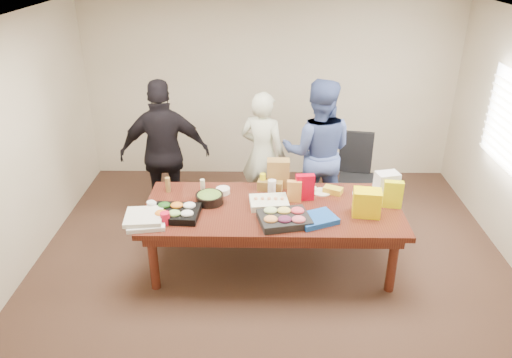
{
  "coord_description": "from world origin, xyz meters",
  "views": [
    {
      "loc": [
        -0.1,
        -4.7,
        3.39
      ],
      "look_at": [
        -0.18,
        0.1,
        1.04
      ],
      "focal_mm": 34.61,
      "sensor_mm": 36.0,
      "label": 1
    }
  ],
  "objects_px": {
    "conference_table": "(272,236)",
    "person_right": "(318,152)",
    "sheet_cake": "(269,202)",
    "salad_bowl": "(210,198)",
    "person_center": "(263,155)",
    "office_chair": "(356,178)"
  },
  "relations": [
    {
      "from": "conference_table",
      "to": "person_right",
      "type": "distance_m",
      "value": 1.35
    },
    {
      "from": "office_chair",
      "to": "salad_bowl",
      "type": "distance_m",
      "value": 2.17
    },
    {
      "from": "conference_table",
      "to": "salad_bowl",
      "type": "xyz_separation_m",
      "value": [
        -0.7,
        0.09,
        0.43
      ]
    },
    {
      "from": "person_center",
      "to": "person_right",
      "type": "distance_m",
      "value": 0.72
    },
    {
      "from": "conference_table",
      "to": "office_chair",
      "type": "xyz_separation_m",
      "value": [
        1.14,
        1.21,
        0.15
      ]
    },
    {
      "from": "conference_table",
      "to": "salad_bowl",
      "type": "relative_size",
      "value": 9.04
    },
    {
      "from": "person_center",
      "to": "sheet_cake",
      "type": "distance_m",
      "value": 1.18
    },
    {
      "from": "person_center",
      "to": "salad_bowl",
      "type": "xyz_separation_m",
      "value": [
        -0.59,
        -1.12,
        -0.05
      ]
    },
    {
      "from": "office_chair",
      "to": "person_right",
      "type": "height_order",
      "value": "person_right"
    },
    {
      "from": "person_center",
      "to": "salad_bowl",
      "type": "relative_size",
      "value": 5.48
    },
    {
      "from": "person_center",
      "to": "office_chair",
      "type": "bearing_deg",
      "value": -155.82
    },
    {
      "from": "conference_table",
      "to": "salad_bowl",
      "type": "height_order",
      "value": "salad_bowl"
    },
    {
      "from": "conference_table",
      "to": "office_chair",
      "type": "distance_m",
      "value": 1.67
    },
    {
      "from": "conference_table",
      "to": "person_right",
      "type": "xyz_separation_m",
      "value": [
        0.58,
        1.07,
        0.57
      ]
    },
    {
      "from": "conference_table",
      "to": "office_chair",
      "type": "bearing_deg",
      "value": 46.83
    },
    {
      "from": "sheet_cake",
      "to": "salad_bowl",
      "type": "xyz_separation_m",
      "value": [
        -0.66,
        0.05,
        0.01
      ]
    },
    {
      "from": "conference_table",
      "to": "person_center",
      "type": "height_order",
      "value": "person_center"
    },
    {
      "from": "office_chair",
      "to": "person_center",
      "type": "bearing_deg",
      "value": -169.42
    },
    {
      "from": "office_chair",
      "to": "sheet_cake",
      "type": "distance_m",
      "value": 1.68
    },
    {
      "from": "sheet_cake",
      "to": "person_center",
      "type": "bearing_deg",
      "value": 87.03
    },
    {
      "from": "office_chair",
      "to": "salad_bowl",
      "type": "bearing_deg",
      "value": -138.1
    },
    {
      "from": "conference_table",
      "to": "person_center",
      "type": "bearing_deg",
      "value": 95.26
    }
  ]
}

